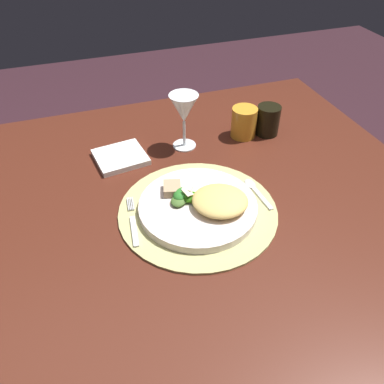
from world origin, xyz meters
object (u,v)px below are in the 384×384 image
object	(u,v)px
dining_table	(191,234)
dark_tumbler	(268,120)
dinner_plate	(199,206)
spoon	(255,189)
fork	(133,223)
wine_glass	(184,110)
napkin	(121,157)
amber_tumbler	(244,122)

from	to	relation	value
dining_table	dark_tumbler	distance (m)	0.41
dinner_plate	spoon	xyz separation A→B (m)	(0.15, 0.02, -0.01)
spoon	dining_table	bearing A→B (deg)	171.15
dining_table	dark_tumbler	world-z (taller)	dark_tumbler
dining_table	dinner_plate	xyz separation A→B (m)	(0.00, -0.05, 0.14)
fork	wine_glass	xyz separation A→B (m)	(0.21, 0.27, 0.11)
fork	dark_tumbler	xyz separation A→B (m)	(0.47, 0.26, 0.04)
spoon	dark_tumbler	world-z (taller)	dark_tumbler
spoon	wine_glass	bearing A→B (deg)	111.63
spoon	napkin	world-z (taller)	napkin
dining_table	napkin	bearing A→B (deg)	120.46
fork	spoon	world-z (taller)	spoon
dining_table	fork	distance (m)	0.20
amber_tumbler	dinner_plate	bearing A→B (deg)	-131.00
dining_table	napkin	distance (m)	0.29
dining_table	amber_tumbler	world-z (taller)	amber_tumbler
fork	amber_tumbler	bearing A→B (deg)	34.48
dining_table	spoon	xyz separation A→B (m)	(0.16, -0.02, 0.13)
dinner_plate	fork	world-z (taller)	dinner_plate
dinner_plate	wine_glass	size ratio (longest dim) A/B	1.73
spoon	fork	bearing A→B (deg)	-176.53
dining_table	fork	world-z (taller)	fork
dining_table	wine_glass	distance (m)	0.33
dinner_plate	amber_tumbler	size ratio (longest dim) A/B	3.08
spoon	dinner_plate	bearing A→B (deg)	-171.95
fork	wine_glass	world-z (taller)	wine_glass
napkin	amber_tumbler	distance (m)	0.37
fork	napkin	distance (m)	0.27
dining_table	amber_tumbler	size ratio (longest dim) A/B	13.63
dinner_plate	wine_glass	bearing A→B (deg)	78.91
wine_glass	amber_tumbler	size ratio (longest dim) A/B	1.78
dining_table	wine_glass	size ratio (longest dim) A/B	7.64
fork	spoon	size ratio (longest dim) A/B	1.33
amber_tumbler	dining_table	bearing A→B (deg)	-136.65
fork	wine_glass	size ratio (longest dim) A/B	1.00
amber_tumbler	wine_glass	bearing A→B (deg)	179.12
spoon	amber_tumbler	bearing A→B (deg)	71.79
fork	napkin	bearing A→B (deg)	85.14
wine_glass	fork	bearing A→B (deg)	-127.57
dark_tumbler	amber_tumbler	bearing A→B (deg)	171.48
dinner_plate	fork	size ratio (longest dim) A/B	1.72
dinner_plate	spoon	distance (m)	0.16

